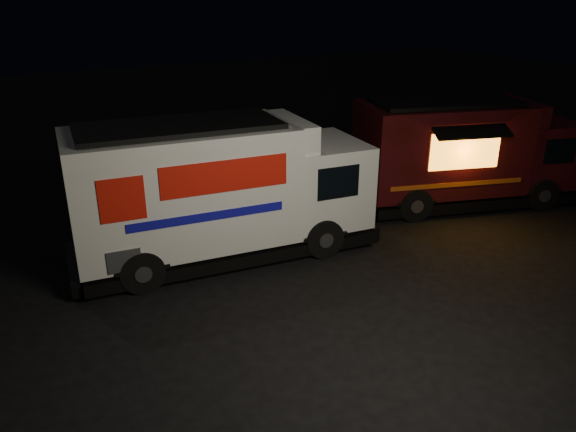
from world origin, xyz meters
The scene contains 3 objects.
ground centered at (0.00, 0.00, 0.00)m, with size 80.00×80.00×0.00m, color black.
white_truck centered at (-1.16, 2.95, 1.75)m, with size 7.72×2.63×3.50m, color silver, non-canonical shape.
red_truck centered at (6.91, 2.72, 1.66)m, with size 7.12×2.62×3.32m, color #3E0B14, non-canonical shape.
Camera 1 is at (-6.20, -9.30, 6.44)m, focal length 35.00 mm.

